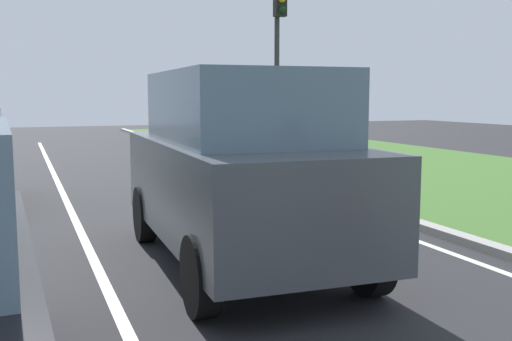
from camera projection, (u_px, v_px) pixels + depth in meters
The scene contains 7 objects.
ground_plane at pixel (108, 204), 11.23m from camera, with size 60.00×60.00×0.00m, color #262628.
lane_line_center at pixel (69, 206), 10.97m from camera, with size 0.12×32.00×0.01m, color silver.
lane_line_right_edge at pixel (284, 192), 12.53m from camera, with size 0.12×32.00×0.01m, color silver.
grass_verge_right at pixel (471, 179), 14.31m from camera, with size 9.00×48.00×0.06m, color #3D6628.
curb_right at pixel (305, 188), 12.71m from camera, with size 0.24×48.00×0.12m, color #9E9B93.
car_suv_ahead at pixel (240, 168), 7.05m from camera, with size 2.08×4.55×2.28m.
traffic_light_near_right at pixel (279, 38), 16.45m from camera, with size 0.32×0.50×5.34m.
Camera 1 is at (-1.48, 2.69, 2.01)m, focal length 42.21 mm.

